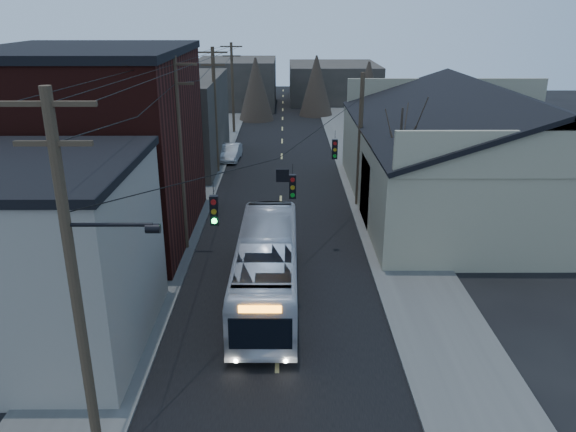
# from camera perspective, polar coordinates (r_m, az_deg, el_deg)

# --- Properties ---
(road_surface) EXTENTS (9.00, 110.00, 0.02)m
(road_surface) POSITION_cam_1_polar(r_m,az_deg,el_deg) (41.42, -0.70, 3.36)
(road_surface) COLOR black
(road_surface) RESTS_ON ground
(sidewalk_left) EXTENTS (4.00, 110.00, 0.12)m
(sidewalk_left) POSITION_cam_1_polar(r_m,az_deg,el_deg) (41.96, -9.63, 3.36)
(sidewalk_left) COLOR #474744
(sidewalk_left) RESTS_ON ground
(sidewalk_right) EXTENTS (4.00, 110.00, 0.12)m
(sidewalk_right) POSITION_cam_1_polar(r_m,az_deg,el_deg) (41.87, 8.24, 3.40)
(sidewalk_right) COLOR #474744
(sidewalk_right) RESTS_ON ground
(building_clapboard) EXTENTS (8.00, 8.00, 7.00)m
(building_clapboard) POSITION_cam_1_polar(r_m,az_deg,el_deg) (22.52, -24.74, -4.09)
(building_clapboard) COLOR gray
(building_clapboard) RESTS_ON ground
(building_brick) EXTENTS (10.00, 12.00, 10.00)m
(building_brick) POSITION_cam_1_polar(r_m,az_deg,el_deg) (32.15, -19.10, 6.46)
(building_brick) COLOR black
(building_brick) RESTS_ON ground
(building_left_far) EXTENTS (9.00, 14.00, 7.00)m
(building_left_far) POSITION_cam_1_polar(r_m,az_deg,el_deg) (47.45, -12.38, 9.42)
(building_left_far) COLOR #302C26
(building_left_far) RESTS_ON ground
(warehouse) EXTENTS (16.16, 20.60, 7.73)m
(warehouse) POSITION_cam_1_polar(r_m,az_deg,el_deg) (38.05, 19.28, 4.87)
(warehouse) COLOR gray
(warehouse) RESTS_ON ground
(building_far_left) EXTENTS (10.00, 12.00, 6.00)m
(building_far_left) POSITION_cam_1_polar(r_m,az_deg,el_deg) (75.44, -5.23, 13.31)
(building_far_left) COLOR #302C26
(building_far_left) RESTS_ON ground
(building_far_right) EXTENTS (12.00, 14.00, 5.00)m
(building_far_right) POSITION_cam_1_polar(r_m,az_deg,el_deg) (80.48, 4.61, 13.40)
(building_far_right) COLOR #302C26
(building_far_right) RESTS_ON ground
(bare_tree) EXTENTS (0.40, 0.40, 7.20)m
(bare_tree) POSITION_cam_1_polar(r_m,az_deg,el_deg) (31.43, 11.12, 4.26)
(bare_tree) COLOR black
(bare_tree) RESTS_ON ground
(utility_lines) EXTENTS (11.24, 45.28, 10.50)m
(utility_lines) POSITION_cam_1_polar(r_m,az_deg,el_deg) (34.68, -6.01, 8.33)
(utility_lines) COLOR #382B1E
(utility_lines) RESTS_ON ground
(bus) EXTENTS (2.67, 10.95, 3.04)m
(bus) POSITION_cam_1_polar(r_m,az_deg,el_deg) (24.51, -2.17, -5.24)
(bus) COLOR silver
(bus) RESTS_ON ground
(parked_car) EXTENTS (1.70, 4.16, 1.34)m
(parked_car) POSITION_cam_1_polar(r_m,az_deg,el_deg) (48.04, -5.82, 6.46)
(parked_car) COLOR #AFB3B7
(parked_car) RESTS_ON ground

